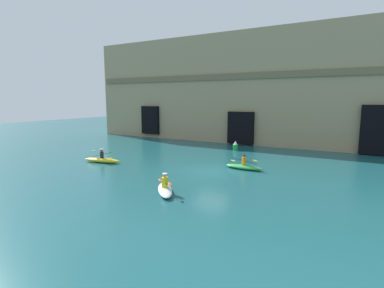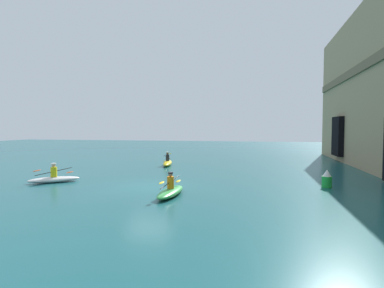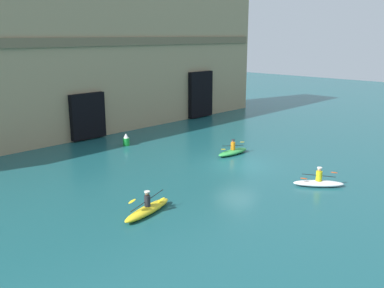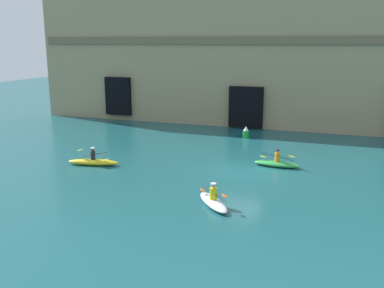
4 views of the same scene
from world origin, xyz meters
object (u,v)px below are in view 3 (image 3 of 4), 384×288
at_px(kayak_yellow, 148,209).
at_px(kayak_white, 318,182).
at_px(kayak_green, 233,151).
at_px(marker_buoy, 126,140).

height_order(kayak_yellow, kayak_white, kayak_yellow).
bearing_deg(kayak_green, kayak_yellow, -159.52).
height_order(kayak_yellow, marker_buoy, kayak_yellow).
xyz_separation_m(kayak_yellow, kayak_green, (11.32, 3.67, -0.01)).
xyz_separation_m(kayak_white, kayak_green, (1.90, 7.83, -0.01)).
distance_m(kayak_yellow, marker_buoy, 13.68).
relative_size(kayak_yellow, marker_buoy, 3.52).
relative_size(kayak_yellow, kayak_green, 1.15).
bearing_deg(kayak_yellow, kayak_white, -36.00).
distance_m(kayak_white, marker_buoy, 15.70).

